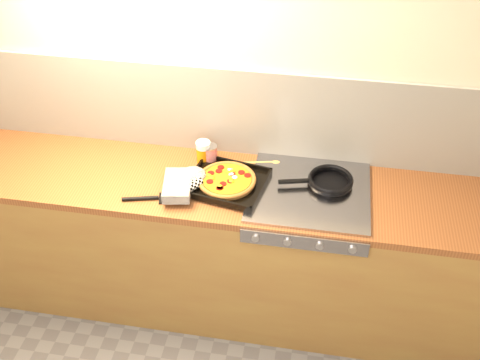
% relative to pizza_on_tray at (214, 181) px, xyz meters
% --- Properties ---
extents(room_shell, '(3.20, 3.20, 3.20)m').
position_rel_pizza_on_tray_xyz_m(room_shell, '(0.03, 0.33, 0.21)').
color(room_shell, white).
rests_on(room_shell, ground).
extents(counter_run, '(3.20, 0.62, 0.90)m').
position_rel_pizza_on_tray_xyz_m(counter_run, '(0.03, 0.04, -0.49)').
color(counter_run, olive).
rests_on(counter_run, ground).
extents(stovetop, '(0.60, 0.56, 0.02)m').
position_rel_pizza_on_tray_xyz_m(stovetop, '(0.48, 0.04, -0.04)').
color(stovetop, '#96959A').
rests_on(stovetop, counter_run).
extents(pizza_on_tray, '(0.53, 0.42, 0.06)m').
position_rel_pizza_on_tray_xyz_m(pizza_on_tray, '(0.00, 0.00, 0.00)').
color(pizza_on_tray, black).
rests_on(pizza_on_tray, stovetop).
extents(frying_pan, '(0.40, 0.28, 0.04)m').
position_rel_pizza_on_tray_xyz_m(frying_pan, '(0.58, 0.11, -0.01)').
color(frying_pan, black).
rests_on(frying_pan, stovetop).
extents(tomato_can, '(0.10, 0.10, 0.11)m').
position_rel_pizza_on_tray_xyz_m(tomato_can, '(-0.06, 0.21, 0.01)').
color(tomato_can, '#AE0E1A').
rests_on(tomato_can, counter_run).
extents(juice_glass, '(0.08, 0.08, 0.13)m').
position_rel_pizza_on_tray_xyz_m(juice_glass, '(-0.10, 0.20, 0.02)').
color(juice_glass, orange).
rests_on(juice_glass, counter_run).
extents(wooden_spoon, '(0.30, 0.08, 0.02)m').
position_rel_pizza_on_tray_xyz_m(wooden_spoon, '(0.20, 0.23, -0.03)').
color(wooden_spoon, '#B28C4B').
rests_on(wooden_spoon, counter_run).
extents(black_spatula, '(0.29, 0.12, 0.02)m').
position_rel_pizza_on_tray_xyz_m(black_spatula, '(-0.28, -0.14, -0.03)').
color(black_spatula, black).
rests_on(black_spatula, counter_run).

